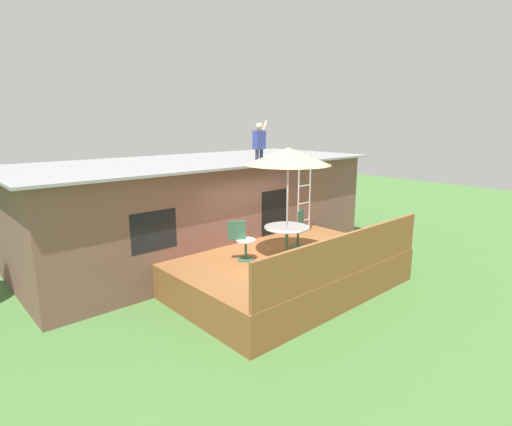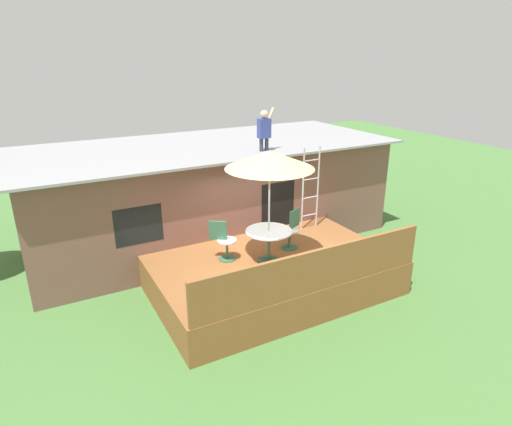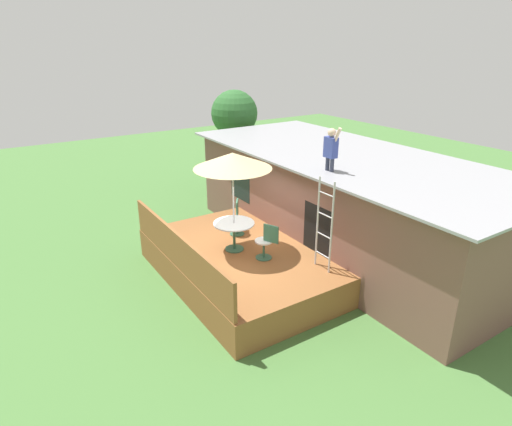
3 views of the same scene
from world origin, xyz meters
TOP-DOWN VIEW (x-y plane):
  - ground_plane at (0.00, 0.00)m, footprint 40.00×40.00m
  - house at (-0.00, 3.60)m, footprint 10.50×4.50m
  - deck at (0.00, 0.00)m, footprint 5.38×3.41m
  - deck_railing at (0.00, -1.66)m, footprint 5.28×0.08m
  - patio_table at (-0.14, -0.07)m, footprint 1.04×1.04m
  - patio_umbrella at (-0.14, -0.07)m, footprint 1.90×1.90m
  - step_ladder at (1.84, 1.17)m, footprint 0.52×0.04m
  - person_figure at (0.94, 2.05)m, footprint 0.47×0.20m
  - patio_chair_left at (-0.98, 0.52)m, footprint 0.56×0.46m
  - patio_chair_right at (0.72, 0.34)m, footprint 0.59×0.44m
  - backyard_tree at (-6.75, 3.84)m, footprint 1.87×1.87m

SIDE VIEW (x-z plane):
  - ground_plane at x=0.00m, z-range 0.00..0.00m
  - deck at x=0.00m, z-range 0.00..0.80m
  - deck_railing at x=0.00m, z-range 0.80..1.70m
  - patio_chair_left at x=-0.98m, z-range 0.80..1.72m
  - patio_chair_right at x=0.72m, z-range 0.80..1.72m
  - patio_table at x=-0.14m, z-range 1.01..1.76m
  - house at x=0.00m, z-range 0.01..2.83m
  - step_ladder at x=1.84m, z-range 0.80..3.00m
  - backyard_tree at x=-6.75m, z-range 0.98..4.99m
  - patio_umbrella at x=-0.14m, z-range 1.88..4.42m
  - person_figure at x=0.94m, z-range 2.87..3.98m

